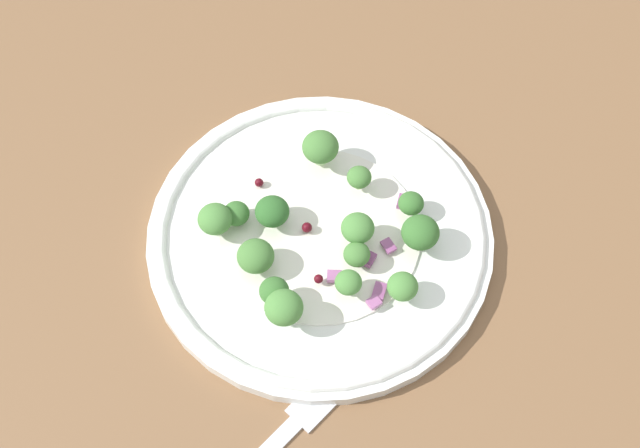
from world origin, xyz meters
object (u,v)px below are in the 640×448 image
(plate, at_px, (320,236))
(broccoli_floret_0, at_px, (284,308))
(broccoli_floret_1, at_px, (274,291))
(broccoli_floret_2, at_px, (355,228))

(plate, height_order, broccoli_floret_0, broccoli_floret_0)
(broccoli_floret_1, relative_size, broccoli_floret_2, 0.86)
(plate, distance_m, broccoli_floret_1, 0.07)
(plate, xyz_separation_m, broccoli_floret_0, (-0.02, -0.08, 0.03))
(plate, height_order, broccoli_floret_2, broccoli_floret_2)
(broccoli_floret_2, bearing_deg, plate, 167.18)
(plate, distance_m, broccoli_floret_0, 0.08)
(broccoli_floret_0, relative_size, broccoli_floret_2, 1.10)
(plate, bearing_deg, broccoli_floret_1, -116.35)
(broccoli_floret_0, bearing_deg, plate, 73.74)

